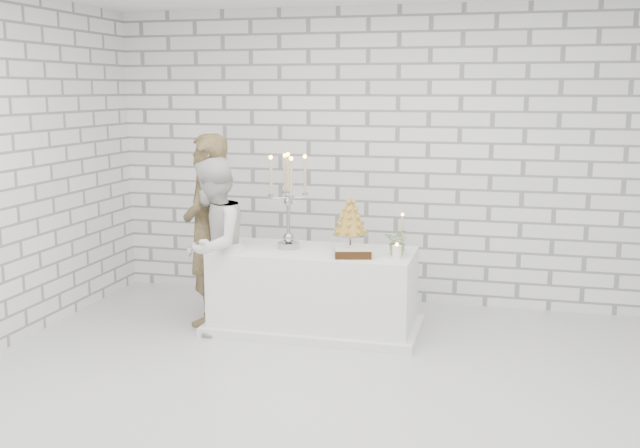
{
  "coord_description": "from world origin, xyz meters",
  "views": [
    {
      "loc": [
        1.08,
        -4.94,
        2.18
      ],
      "look_at": [
        -0.44,
        1.05,
        1.05
      ],
      "focal_mm": 41.43,
      "sensor_mm": 36.0,
      "label": 1
    }
  ],
  "objects_px": {
    "candelabra": "(288,201)",
    "croquembouche": "(350,223)",
    "groom": "(207,230)",
    "bride": "(213,246)",
    "cake_table": "(314,290)"
  },
  "relations": [
    {
      "from": "groom",
      "to": "bride",
      "type": "xyz_separation_m",
      "value": [
        0.16,
        -0.25,
        -0.1
      ]
    },
    {
      "from": "croquembouche",
      "to": "cake_table",
      "type": "bearing_deg",
      "value": -166.74
    },
    {
      "from": "bride",
      "to": "groom",
      "type": "bearing_deg",
      "value": -149.59
    },
    {
      "from": "cake_table",
      "to": "candelabra",
      "type": "relative_size",
      "value": 2.06
    },
    {
      "from": "groom",
      "to": "candelabra",
      "type": "distance_m",
      "value": 0.84
    },
    {
      "from": "cake_table",
      "to": "candelabra",
      "type": "distance_m",
      "value": 0.85
    },
    {
      "from": "candelabra",
      "to": "croquembouche",
      "type": "xyz_separation_m",
      "value": [
        0.56,
        0.06,
        -0.19
      ]
    },
    {
      "from": "candelabra",
      "to": "croquembouche",
      "type": "bearing_deg",
      "value": 5.64
    },
    {
      "from": "cake_table",
      "to": "groom",
      "type": "xyz_separation_m",
      "value": [
        -1.02,
        -0.01,
        0.52
      ]
    },
    {
      "from": "cake_table",
      "to": "groom",
      "type": "height_order",
      "value": "groom"
    },
    {
      "from": "groom",
      "to": "croquembouche",
      "type": "height_order",
      "value": "groom"
    },
    {
      "from": "groom",
      "to": "croquembouche",
      "type": "bearing_deg",
      "value": 87.94
    },
    {
      "from": "groom",
      "to": "cake_table",
      "type": "bearing_deg",
      "value": 84.94
    },
    {
      "from": "groom",
      "to": "bride",
      "type": "relative_size",
      "value": 1.12
    },
    {
      "from": "candelabra",
      "to": "croquembouche",
      "type": "height_order",
      "value": "candelabra"
    }
  ]
}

